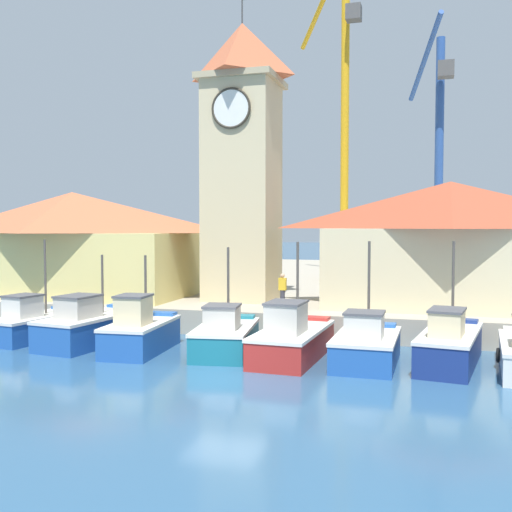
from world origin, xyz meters
TOP-DOWN VIEW (x-y plane):
  - ground_plane at (0.00, 0.00)m, footprint 300.00×300.00m
  - quay_wharf at (0.00, 26.59)m, footprint 120.00×40.00m
  - fishing_boat_far_left at (-9.92, 3.63)m, footprint 2.54×4.62m
  - fishing_boat_left_outer at (-7.02, 3.41)m, footprint 2.79×5.39m
  - fishing_boat_left_inner at (-4.40, 2.61)m, footprint 2.20×4.24m
  - fishing_boat_mid_left at (-1.10, 3.24)m, footprint 2.67×4.57m
  - fishing_boat_center at (1.55, 3.14)m, footprint 2.35×5.31m
  - fishing_boat_mid_right at (4.29, 2.99)m, footprint 2.29×4.29m
  - fishing_boat_right_inner at (7.12, 3.61)m, footprint 2.55×5.35m
  - clock_tower at (-2.88, 11.01)m, footprint 3.89×3.89m
  - warehouse_left at (-12.40, 10.28)m, footprint 13.15×6.44m
  - warehouse_right at (7.28, 10.59)m, footprint 11.61×5.44m
  - port_crane_near at (6.81, 23.44)m, footprint 3.31×10.07m
  - port_crane_far at (0.50, 23.51)m, footprint 5.71×8.15m
  - dock_worker_near_tower at (-0.08, 8.28)m, footprint 0.34×0.22m

SIDE VIEW (x-z plane):
  - ground_plane at x=0.00m, z-range 0.00..0.00m
  - quay_wharf at x=0.00m, z-range 0.00..1.12m
  - fishing_boat_mid_right at x=4.29m, z-range -1.50..2.87m
  - fishing_boat_mid_left at x=-1.10m, z-range -1.35..2.74m
  - fishing_boat_far_left at x=-9.92m, z-range -1.47..2.85m
  - fishing_boat_center at x=1.55m, z-range -1.42..2.90m
  - fishing_boat_right_inner at x=7.12m, z-range -1.44..2.93m
  - fishing_boat_left_outer at x=-7.02m, z-range -1.09..2.61m
  - fishing_boat_left_inner at x=-4.40m, z-range -1.10..2.66m
  - dock_worker_near_tower at x=-0.08m, z-range 1.15..2.77m
  - warehouse_left at x=-12.40m, z-range 1.18..6.81m
  - warehouse_right at x=7.28m, z-range 1.19..7.03m
  - port_crane_near at x=6.81m, z-range -1.32..16.56m
  - clock_tower at x=-2.88m, z-range 0.68..16.33m
  - port_crane_far at x=0.50m, z-range -1.67..21.18m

